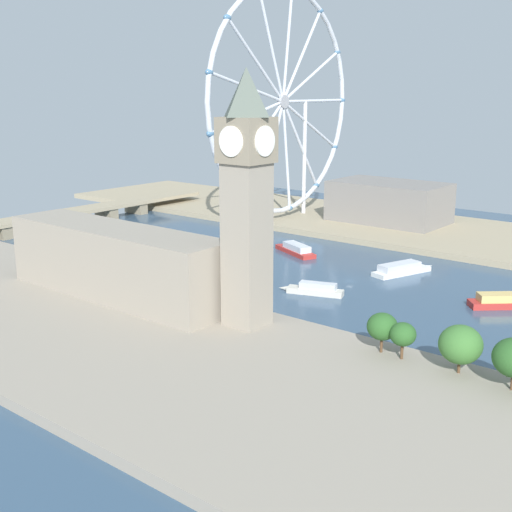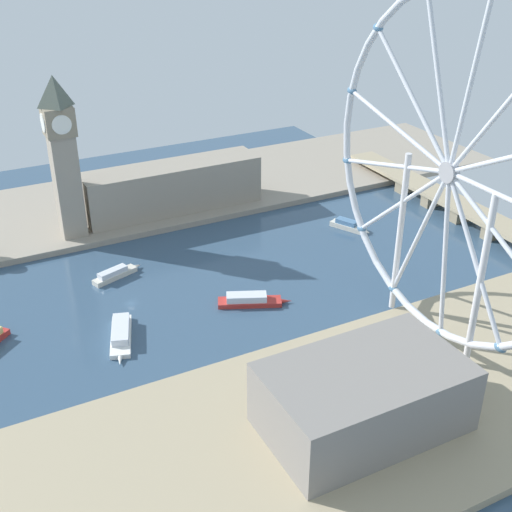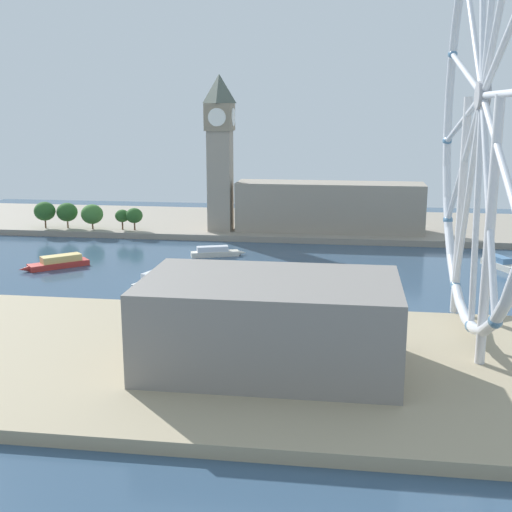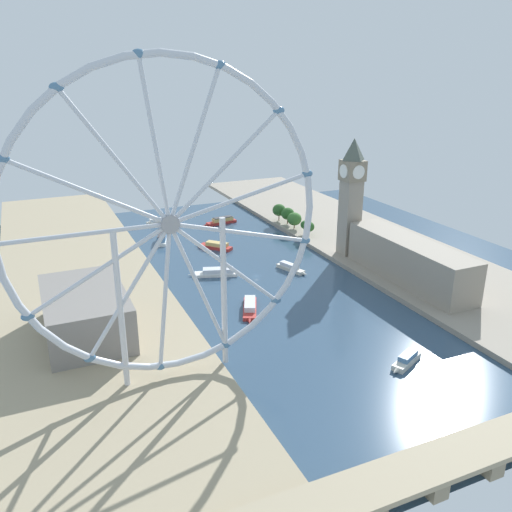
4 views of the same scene
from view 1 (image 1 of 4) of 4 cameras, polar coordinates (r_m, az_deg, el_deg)
ground_plane at (r=269.85m, az=8.01°, el=-2.10°), size 373.96×373.96×0.00m
riverbank_left at (r=193.94m, az=-8.07°, el=-8.19°), size 90.00×520.00×3.00m
riverbank_right at (r=358.31m, az=16.56°, el=1.72°), size 90.00×520.00×3.00m
clock_tower at (r=200.22m, az=-0.80°, el=5.19°), size 14.36×14.36×77.66m
parliament_block at (r=240.40m, az=-11.84°, el=-0.49°), size 22.00×93.92×24.64m
tree_row_embankment at (r=178.34m, az=18.85°, el=-7.53°), size 13.09×57.52×13.87m
ferris_wheel at (r=374.37m, az=2.32°, el=12.95°), size 124.45×3.20×126.49m
riverside_hall at (r=377.12m, az=11.26°, el=4.56°), size 36.92×61.29×21.85m
river_bridge at (r=391.34m, az=-15.27°, el=3.49°), size 185.96×16.40×8.30m
tour_boat_1 at (r=250.38m, az=20.41°, el=-3.65°), size 22.22×24.22×5.02m
tour_boat_2 at (r=250.24m, az=5.01°, el=-2.85°), size 11.46×24.49×4.60m
tour_boat_3 at (r=334.28m, az=-11.76°, el=1.24°), size 21.43×13.09×4.81m
tour_boat_4 at (r=311.26m, az=3.38°, el=0.57°), size 17.01×29.87×4.78m
tour_boat_5 at (r=283.13m, az=12.28°, el=-1.10°), size 31.38×15.68×4.68m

